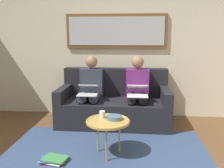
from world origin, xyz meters
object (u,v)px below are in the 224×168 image
Objects in this scene: cup at (102,114)px; laptop_white at (138,91)px; coffee_table at (108,122)px; person_left at (137,89)px; couch at (114,104)px; person_right at (91,88)px; magazine_stack at (54,159)px; framed_mirror at (116,31)px; laptop_silver at (88,90)px; bowl at (114,118)px.

laptop_white is (-0.45, -0.82, 0.13)m from cup.
person_left reaches higher than coffee_table.
person_left reaches higher than couch.
person_right is 1.51m from magazine_stack.
couch is at bearing -112.52° from magazine_stack.
person_left is at bearing 130.40° from framed_mirror.
magazine_stack is (0.21, 1.14, -0.60)m from laptop_silver.
framed_mirror reaches higher than person_right.
person_right reaches higher than cup.
person_left is at bearing -163.04° from laptop_silver.
laptop_white is at bearing -108.35° from bowl.
framed_mirror is at bearing -89.20° from coffee_table.
coffee_table is 1.54× the size of magazine_stack.
laptop_white is at bearing -130.75° from magazine_stack.
person_right is 0.24m from laptop_silver.
framed_mirror reaches higher than bowl.
magazine_stack is (0.99, 1.15, -0.60)m from laptop_white.
framed_mirror is at bearing -130.40° from person_right.
person_left is at bearing -90.00° from laptop_white.
cup is (0.06, 1.51, -1.05)m from framed_mirror.
cup reaches higher than coffee_table.
laptop_white is (-0.37, -0.92, 0.19)m from coffee_table.
person_left is (-0.45, -1.05, 0.11)m from cup.
cup is at bearing -50.26° from coffee_table.
coffee_table is 1.22m from person_left.
laptop_silver is (0.39, 0.69, -0.92)m from framed_mirror.
framed_mirror reaches higher than laptop_silver.
laptop_silver reaches higher than magazine_stack.
couch is 1.14m from cup.
couch reaches higher than bowl.
framed_mirror reaches higher than cup.
person_right reaches higher than laptop_white.
laptop_silver is at bearing -60.56° from bowl.
magazine_stack is (0.54, 0.33, -0.47)m from cup.
coffee_table is 1.02m from laptop_silver.
coffee_table is at bearing 109.70° from person_right.
laptop_silver is (0.41, -0.91, 0.19)m from coffee_table.
coffee_table is at bearing 129.74° from cup.
coffee_table is 1.23m from person_right.
cup is at bearing 87.79° from framed_mirror.
person_left is at bearing -113.02° from cup.
laptop_silver is 1.30m from magazine_stack.
person_right is (0.39, 0.46, -0.94)m from framed_mirror.
bowl reaches higher than magazine_stack.
bowl reaches higher than coffee_table.
laptop_silver is at bearing 60.75° from framed_mirror.
magazine_stack is at bearing 20.21° from coffee_table.
laptop_white reaches higher than magazine_stack.
bowl is (-0.16, 0.05, -0.02)m from cup.
laptop_white is at bearing -118.57° from cup.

